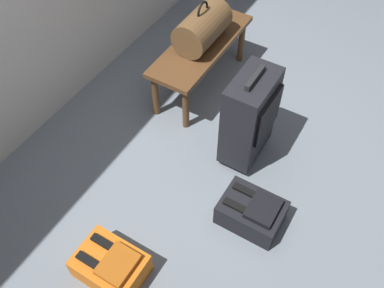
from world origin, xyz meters
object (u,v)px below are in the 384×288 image
Objects in this scene: duffel_bag_brown at (202,28)px; backpack_orange at (111,266)px; cell_phone at (217,20)px; suitcase_upright_charcoal at (250,117)px; bench at (201,50)px; backpack_dark at (252,212)px.

backpack_orange is (-1.63, -0.36, -0.45)m from duffel_bag_brown.
cell_phone is 1.00m from suitcase_upright_charcoal.
bench is 6.94× the size of cell_phone.
backpack_orange is (-1.18, 0.26, -0.28)m from suitcase_upright_charcoal.
suitcase_upright_charcoal is at bearing -126.35° from duffel_bag_brown.
cell_phone reaches higher than backpack_orange.
bench reaches higher than backpack_orange.
bench is at bearing -172.70° from cell_phone.
duffel_bag_brown reaches higher than cell_phone.
duffel_bag_brown is 3.06× the size of cell_phone.
bench is at bearing 44.48° from backpack_dark.
cell_phone is (0.29, 0.04, -0.13)m from duffel_bag_brown.
duffel_bag_brown is 0.61× the size of suitcase_upright_charcoal.
bench is 2.27× the size of duffel_bag_brown.
duffel_bag_brown is at bearing -172.51° from cell_phone.
backpack_dark is at bearing -135.77° from duffel_bag_brown.
bench is 1.69m from backpack_orange.
duffel_bag_brown is 1.73m from backpack_orange.
cell_phone is 1.56m from backpack_dark.
bench is 0.76m from suitcase_upright_charcoal.
bench reaches higher than backpack_dark.
backpack_dark is at bearing -135.52° from bench.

